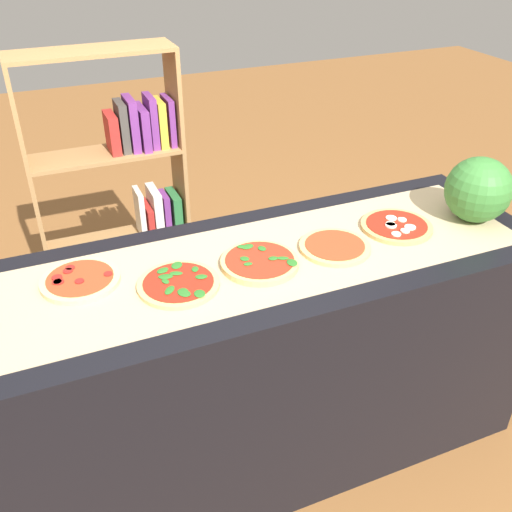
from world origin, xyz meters
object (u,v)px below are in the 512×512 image
object	(u,v)px
pizza_spinach_2	(260,262)
watermelon	(478,190)
pizza_spinach_1	(179,283)
pizza_mozzarella_4	(397,226)
pizza_plain_3	(335,247)
pizza_pepperoni_0	(80,280)
bookshelf	(130,194)

from	to	relation	value
pizza_spinach_2	watermelon	bearing A→B (deg)	-0.68
pizza_spinach_1	pizza_mozzarella_4	bearing A→B (deg)	3.25
pizza_spinach_2	watermelon	world-z (taller)	watermelon
pizza_plain_3	pizza_pepperoni_0	bearing A→B (deg)	171.25
pizza_spinach_2	pizza_mozzarella_4	size ratio (longest dim) A/B	0.99
pizza_spinach_2	bookshelf	xyz separation A→B (m)	(-0.22, 1.16, -0.22)
pizza_plain_3	bookshelf	xyz separation A→B (m)	(-0.51, 1.16, -0.22)
pizza_spinach_2	pizza_mozzarella_4	bearing A→B (deg)	3.69
pizza_pepperoni_0	watermelon	distance (m)	1.49
pizza_mozzarella_4	bookshelf	xyz separation A→B (m)	(-0.80, 1.12, -0.22)
pizza_plain_3	pizza_mozzarella_4	bearing A→B (deg)	8.03
watermelon	pizza_spinach_1	bearing A→B (deg)	-179.93
pizza_mozzarella_4	bookshelf	size ratio (longest dim) A/B	0.19
pizza_mozzarella_4	pizza_spinach_2	bearing A→B (deg)	-176.31
pizza_spinach_1	bookshelf	world-z (taller)	bookshelf
pizza_spinach_1	pizza_spinach_2	world-z (taller)	pizza_spinach_2
pizza_spinach_2	pizza_plain_3	world-z (taller)	pizza_spinach_2
pizza_spinach_1	pizza_plain_3	world-z (taller)	pizza_spinach_1
pizza_spinach_2	bookshelf	world-z (taller)	bookshelf
pizza_pepperoni_0	watermelon	size ratio (longest dim) A/B	1.03
pizza_spinach_2	bookshelf	size ratio (longest dim) A/B	0.18
pizza_spinach_1	watermelon	xyz separation A→B (m)	(1.18, 0.00, 0.11)
pizza_spinach_1	watermelon	distance (m)	1.19
pizza_pepperoni_0	watermelon	world-z (taller)	watermelon
pizza_spinach_1	pizza_mozzarella_4	world-z (taller)	pizza_mozzarella_4
pizza_pepperoni_0	pizza_spinach_1	bearing A→B (deg)	-26.09
pizza_pepperoni_0	pizza_mozzarella_4	xyz separation A→B (m)	(1.16, -0.09, -0.00)
pizza_mozzarella_4	bookshelf	world-z (taller)	bookshelf
pizza_spinach_1	pizza_pepperoni_0	bearing A→B (deg)	153.91
pizza_spinach_2	pizza_mozzarella_4	xyz separation A→B (m)	(0.58, 0.04, -0.00)
pizza_spinach_2	pizza_plain_3	size ratio (longest dim) A/B	1.05
pizza_mozzarella_4	watermelon	xyz separation A→B (m)	(0.32, -0.05, 0.11)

